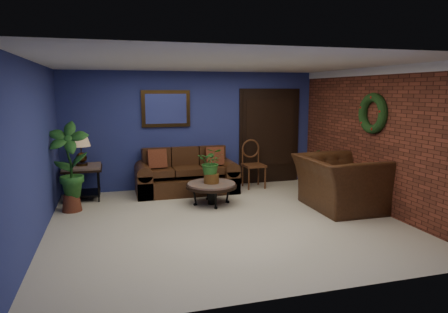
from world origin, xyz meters
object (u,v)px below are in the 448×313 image
object	(u,v)px
end_table	(82,173)
table_lamp	(81,145)
sofa	(186,177)
coffee_table	(211,186)
armchair	(339,183)
side_chair	(253,160)

from	to	relation	value
end_table	table_lamp	xyz separation A→B (m)	(0.00, 0.00, 0.55)
sofa	end_table	bearing A→B (deg)	-179.22
coffee_table	end_table	bearing A→B (deg)	156.25
end_table	armchair	world-z (taller)	armchair
armchair	end_table	bearing A→B (deg)	66.96
coffee_table	table_lamp	distance (m)	2.63
end_table	side_chair	xyz separation A→B (m)	(3.52, 0.08, 0.07)
sofa	coffee_table	distance (m)	1.09
table_lamp	side_chair	distance (m)	3.56
table_lamp	coffee_table	bearing A→B (deg)	-23.75
sofa	side_chair	size ratio (longest dim) A/B	1.98
coffee_table	end_table	world-z (taller)	end_table
sofa	armchair	xyz separation A→B (m)	(2.41, -1.94, 0.17)
armchair	sofa	bearing A→B (deg)	51.42
end_table	table_lamp	world-z (taller)	table_lamp
coffee_table	sofa	bearing A→B (deg)	105.09
end_table	side_chair	size ratio (longest dim) A/B	0.70
table_lamp	end_table	bearing A→B (deg)	-90.00
table_lamp	armchair	distance (m)	4.88
sofa	end_table	world-z (taller)	sofa
armchair	table_lamp	bearing A→B (deg)	66.96
sofa	table_lamp	size ratio (longest dim) A/B	3.41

